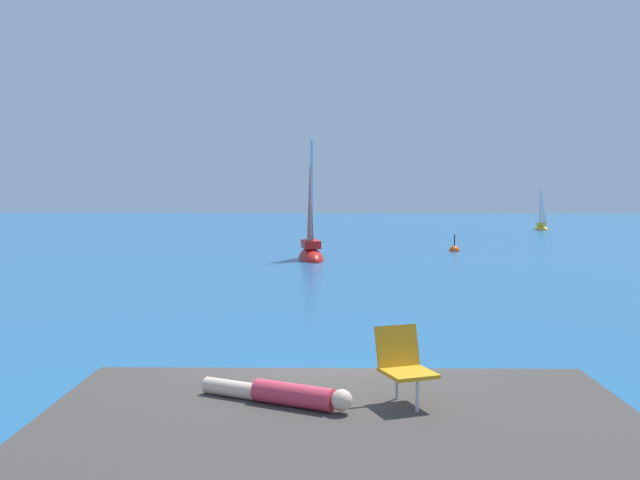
{
  "coord_description": "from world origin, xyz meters",
  "views": [
    {
      "loc": [
        0.21,
        -9.84,
        3.22
      ],
      "look_at": [
        -0.6,
        17.26,
        1.22
      ],
      "focal_mm": 39.92,
      "sensor_mm": 36.0,
      "label": 1
    }
  ],
  "objects_px": {
    "sailboat_near": "(311,253)",
    "sailboat_far": "(541,227)",
    "person_sunbather": "(283,394)",
    "beach_chair": "(403,362)",
    "marker_buoy": "(454,251)"
  },
  "relations": [
    {
      "from": "sailboat_near",
      "to": "sailboat_far",
      "type": "bearing_deg",
      "value": 133.76
    },
    {
      "from": "sailboat_near",
      "to": "marker_buoy",
      "type": "height_order",
      "value": "sailboat_near"
    },
    {
      "from": "person_sunbather",
      "to": "beach_chair",
      "type": "distance_m",
      "value": 1.31
    },
    {
      "from": "sailboat_far",
      "to": "marker_buoy",
      "type": "bearing_deg",
      "value": 139.26
    },
    {
      "from": "sailboat_near",
      "to": "beach_chair",
      "type": "distance_m",
      "value": 24.4
    },
    {
      "from": "sailboat_far",
      "to": "person_sunbather",
      "type": "relative_size",
      "value": 2.13
    },
    {
      "from": "sailboat_near",
      "to": "marker_buoy",
      "type": "relative_size",
      "value": 5.17
    },
    {
      "from": "sailboat_far",
      "to": "beach_chair",
      "type": "height_order",
      "value": "sailboat_far"
    },
    {
      "from": "sailboat_near",
      "to": "sailboat_far",
      "type": "xyz_separation_m",
      "value": [
        16.68,
        23.14,
        -0.13
      ]
    },
    {
      "from": "person_sunbather",
      "to": "sailboat_near",
      "type": "bearing_deg",
      "value": -63.42
    },
    {
      "from": "sailboat_far",
      "to": "person_sunbather",
      "type": "height_order",
      "value": "sailboat_far"
    },
    {
      "from": "sailboat_near",
      "to": "person_sunbather",
      "type": "relative_size",
      "value": 3.55
    },
    {
      "from": "beach_chair",
      "to": "sailboat_near",
      "type": "bearing_deg",
      "value": 163.03
    },
    {
      "from": "marker_buoy",
      "to": "sailboat_near",
      "type": "bearing_deg",
      "value": -148.06
    },
    {
      "from": "beach_chair",
      "to": "marker_buoy",
      "type": "distance_m",
      "value": 29.21
    }
  ]
}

